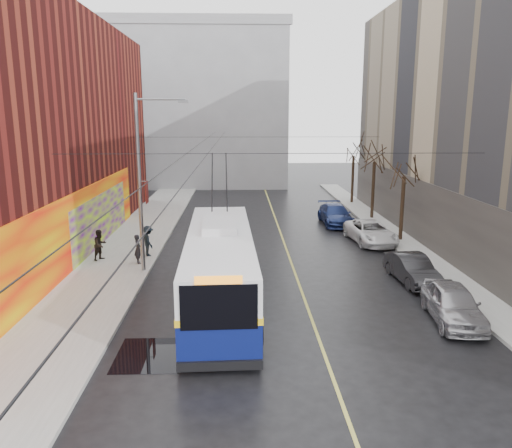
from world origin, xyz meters
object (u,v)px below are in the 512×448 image
Objects in this scene: streetlight_pole at (142,179)px; parked_car_a at (453,303)px; tree_far at (354,147)px; parked_car_d at (335,215)px; trolleybus at (220,266)px; parked_car_c at (371,232)px; tree_near at (405,164)px; tree_mid at (375,152)px; pedestrian_c at (148,241)px; pedestrian_a at (138,249)px; pedestrian_b at (100,245)px; parked_car_b at (412,269)px; following_car at (215,223)px.

streetlight_pole reaches higher than parked_car_a.
tree_far reaches higher than parked_car_a.
trolleybus is at bearing -118.57° from parked_car_d.
tree_near is at bearing 0.79° from parked_car_c.
parked_car_d is at bearing -151.63° from tree_mid.
tree_near is (15.14, 6.00, 0.13)m from streetlight_pole.
pedestrian_c is (-13.50, 9.34, 0.28)m from parked_car_a.
pedestrian_c is (-15.50, -3.31, -3.96)m from tree_near.
tree_far reaches higher than pedestrian_c.
streetlight_pole is 1.81× the size of parked_car_c.
pedestrian_a is 0.93× the size of pedestrian_b.
trolleybus is 9.56m from parked_car_b.
tree_mid is at bearing 77.94° from parked_car_b.
pedestrian_b is (-14.80, -9.30, 0.27)m from parked_car_d.
pedestrian_b reaches higher than parked_car_d.
parked_car_a is 2.55× the size of pedestrian_b.
tree_far is 17.33m from following_car.
tree_far is at bearing -12.89° from pedestrian_b.
parked_car_c is at bearing -44.56° from pedestrian_b.
pedestrian_a is (-15.80, -11.76, -4.31)m from tree_mid.
trolleybus is 9.52m from parked_car_a.
trolleybus is 9.32m from pedestrian_b.
tree_mid is 21.53m from pedestrian_b.
pedestrian_b is 0.98× the size of pedestrian_c.
pedestrian_a is at bearing -76.31° from pedestrian_b.
tree_near is 7.01m from tree_mid.
parked_car_c is at bearing -94.65° from pedestrian_a.
following_car is 6.60m from pedestrian_c.
tree_mid is 13.66m from following_car.
parked_car_b is (-2.00, -7.94, -4.30)m from tree_near.
tree_near is 3.78× the size of pedestrian_b.
parked_car_b is 14.28m from pedestrian_c.
pedestrian_c is (-15.50, -17.31, -4.13)m from tree_far.
parked_car_d is (-1.20, 13.21, 0.05)m from parked_car_b.
tree_near is 1.40× the size of following_car.
pedestrian_b is (-16.00, 8.62, 0.26)m from parked_car_a.
tree_far reaches higher than pedestrian_b.
tree_mid reaches higher than following_car.
pedestrian_c is (-13.50, -3.09, 0.32)m from parked_car_c.
parked_car_b is at bearing -8.41° from streetlight_pole.
following_car is 2.64× the size of pedestrian_c.
parked_car_b is 0.82× the size of parked_car_c.
parked_car_b is (-2.00, -14.94, -4.58)m from tree_mid.
parked_car_a is (-2.00, -19.65, -4.52)m from tree_mid.
following_car is at bearing 169.18° from tree_near.
pedestrian_c reaches higher than pedestrian_b.
streetlight_pole is at bearing 162.02° from pedestrian_c.
following_car is at bearing -158.62° from tree_mid.
parked_car_c is at bearing 96.11° from parked_car_a.
pedestrian_a is (-13.80, 3.19, 0.27)m from parked_car_b.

